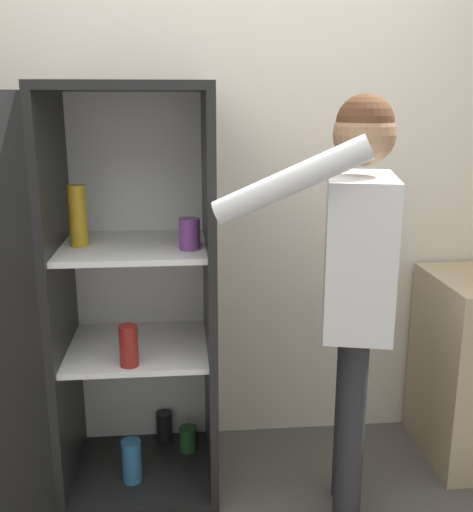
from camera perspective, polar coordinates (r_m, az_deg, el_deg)
name	(u,v)px	position (r m, az deg, el deg)	size (l,w,h in m)	color
wall_back	(207,192)	(2.89, -2.79, 6.14)	(7.00, 0.06, 2.55)	beige
refrigerator	(104,304)	(2.58, -12.55, -4.46)	(1.09, 1.18, 1.77)	black
person	(355,262)	(2.35, 11.24, -0.55)	(0.75, 0.58, 1.73)	#262628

